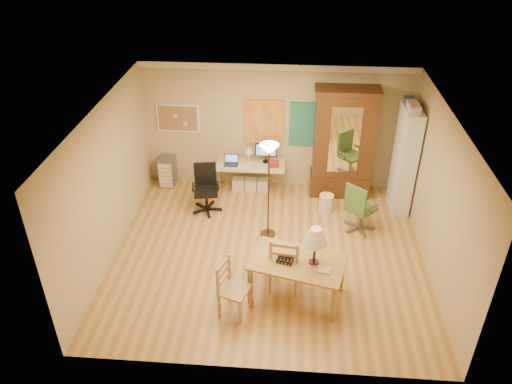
# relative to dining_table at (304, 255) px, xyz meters

# --- Properties ---
(floor) EXTENTS (5.50, 5.50, 0.00)m
(floor) POSITION_rel_dining_table_xyz_m (-0.59, 1.04, -0.85)
(floor) COLOR #A3723A
(floor) RESTS_ON ground
(crown_molding) EXTENTS (5.50, 0.08, 0.12)m
(crown_molding) POSITION_rel_dining_table_xyz_m (-0.59, 3.50, 1.79)
(crown_molding) COLOR white
(crown_molding) RESTS_ON floor
(corkboard) EXTENTS (0.90, 0.04, 0.62)m
(corkboard) POSITION_rel_dining_table_xyz_m (-2.64, 3.51, 0.65)
(corkboard) COLOR #9F764B
(corkboard) RESTS_ON floor
(art_panel_left) EXTENTS (0.80, 0.04, 1.00)m
(art_panel_left) POSITION_rel_dining_table_xyz_m (-0.84, 3.51, 0.60)
(art_panel_left) COLOR yellow
(art_panel_left) RESTS_ON floor
(art_panel_right) EXTENTS (0.75, 0.04, 0.95)m
(art_panel_right) POSITION_rel_dining_table_xyz_m (0.06, 3.51, 0.60)
(art_panel_right) COLOR teal
(art_panel_right) RESTS_ON floor
(dining_table) EXTENTS (1.60, 1.19, 1.35)m
(dining_table) POSITION_rel_dining_table_xyz_m (0.00, 0.00, 0.00)
(dining_table) COLOR brown
(dining_table) RESTS_ON floor
(ladder_chair_back) EXTENTS (0.54, 0.52, 1.03)m
(ladder_chair_back) POSITION_rel_dining_table_xyz_m (-0.28, 0.19, -0.37)
(ladder_chair_back) COLOR tan
(ladder_chair_back) RESTS_ON floor
(ladder_chair_left) EXTENTS (0.53, 0.54, 0.93)m
(ladder_chair_left) POSITION_rel_dining_table_xyz_m (-1.06, -0.40, -0.42)
(ladder_chair_left) COLOR tan
(ladder_chair_left) RESTS_ON floor
(torchiere_lamp) EXTENTS (0.34, 0.34, 1.89)m
(torchiere_lamp) POSITION_rel_dining_table_xyz_m (-0.63, 1.62, 0.66)
(torchiere_lamp) COLOR #46331C
(torchiere_lamp) RESTS_ON floor
(computer_desk) EXTENTS (1.44, 0.63, 1.09)m
(computer_desk) POSITION_rel_dining_table_xyz_m (-1.07, 3.19, -0.46)
(computer_desk) COLOR #C7B692
(computer_desk) RESTS_ON floor
(office_chair_black) EXTENTS (0.61, 0.61, 0.99)m
(office_chair_black) POSITION_rel_dining_table_xyz_m (-1.92, 2.37, -0.59)
(office_chair_black) COLOR black
(office_chair_black) RESTS_ON floor
(office_chair_green) EXTENTS (0.66, 0.66, 1.02)m
(office_chair_green) POSITION_rel_dining_table_xyz_m (1.07, 1.91, -0.58)
(office_chair_green) COLOR slate
(office_chair_green) RESTS_ON floor
(drawer_cart) EXTENTS (0.33, 0.39, 0.65)m
(drawer_cart) POSITION_rel_dining_table_xyz_m (-2.93, 3.31, -0.53)
(drawer_cart) COLOR slate
(drawer_cart) RESTS_ON floor
(armoire) EXTENTS (1.27, 0.60, 2.34)m
(armoire) POSITION_rel_dining_table_xyz_m (0.79, 3.28, 0.16)
(armoire) COLOR #3C1E10
(armoire) RESTS_ON floor
(bookshelf) EXTENTS (0.32, 0.85, 2.13)m
(bookshelf) POSITION_rel_dining_table_xyz_m (1.96, 2.84, 0.21)
(bookshelf) COLOR white
(bookshelf) RESTS_ON floor
(wastebin) EXTENTS (0.29, 0.29, 0.36)m
(wastebin) POSITION_rel_dining_table_xyz_m (0.49, 2.53, -0.67)
(wastebin) COLOR silver
(wastebin) RESTS_ON floor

